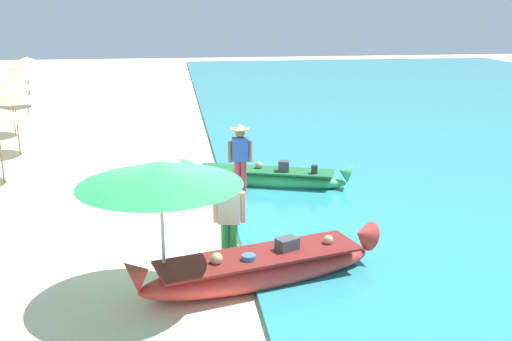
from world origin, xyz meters
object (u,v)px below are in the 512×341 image
(person_vendor_hatted, at_px, (240,156))
(person_tourist_customer, at_px, (229,215))
(patio_umbrella_large, at_px, (160,174))
(boat_red_foreground, at_px, (260,268))
(boat_green_midground, at_px, (265,178))

(person_vendor_hatted, height_order, person_tourist_customer, person_vendor_hatted)
(person_vendor_hatted, distance_m, patio_umbrella_large, 4.89)
(boat_red_foreground, height_order, person_vendor_hatted, person_vendor_hatted)
(person_tourist_customer, bearing_deg, patio_umbrella_large, -142.72)
(patio_umbrella_large, bearing_deg, person_vendor_hatted, 69.42)
(person_tourist_customer, bearing_deg, boat_red_foreground, -60.00)
(boat_red_foreground, bearing_deg, person_tourist_customer, 120.00)
(boat_red_foreground, distance_m, person_vendor_hatted, 4.46)
(boat_red_foreground, xyz_separation_m, patio_umbrella_large, (-1.50, -0.10, 1.65))
(boat_red_foreground, distance_m, person_tourist_customer, 1.06)
(boat_red_foreground, distance_m, boat_green_midground, 5.20)
(boat_green_midground, relative_size, patio_umbrella_large, 1.69)
(boat_green_midground, bearing_deg, patio_umbrella_large, -114.50)
(patio_umbrella_large, bearing_deg, person_tourist_customer, 37.28)
(boat_red_foreground, relative_size, patio_umbrella_large, 1.72)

